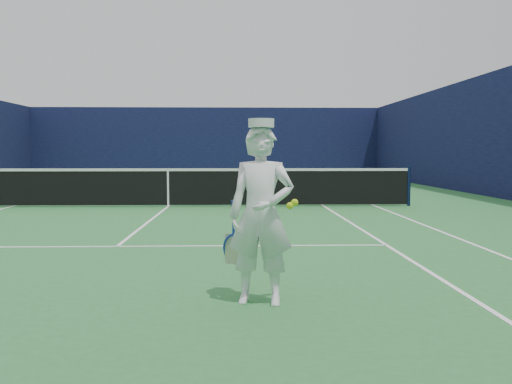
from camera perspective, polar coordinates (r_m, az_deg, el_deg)
The scene contains 5 objects.
ground at distance 15.19m, azimuth -8.77°, elevation -1.45°, with size 80.00×80.00×0.00m, color #2A7035.
court_markings at distance 15.19m, azimuth -8.77°, elevation -1.43°, with size 11.03×23.83×0.01m.
windscreen_fence at distance 15.14m, azimuth -8.85°, elevation 6.11°, with size 20.12×36.12×4.00m.
tennis_net at distance 15.15m, azimuth -8.79°, elevation 0.64°, with size 12.88×0.09×1.07m.
tennis_player at distance 5.34m, azimuth 0.51°, elevation -2.25°, with size 0.75×0.58×1.74m.
Camera 1 is at (1.83, -15.01, 1.43)m, focal length 40.00 mm.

